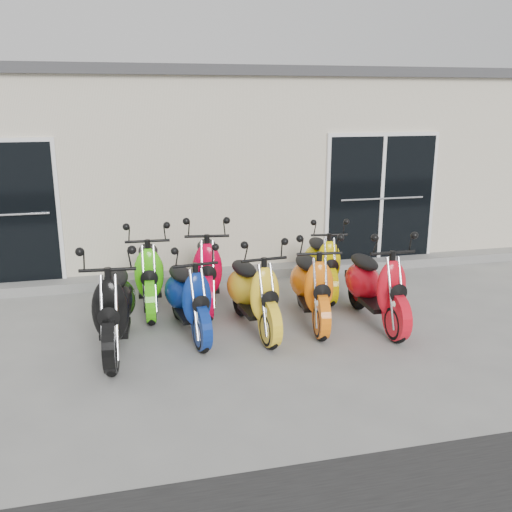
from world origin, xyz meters
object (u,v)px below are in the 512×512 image
at_px(scooter_back_yellow, 323,254).
at_px(scooter_front_black, 114,295).
at_px(scooter_back_red, 207,258).
at_px(scooter_front_blue, 188,287).
at_px(scooter_front_red, 376,275).
at_px(scooter_front_orange_b, 312,275).
at_px(scooter_back_green, 149,263).
at_px(scooter_front_orange_a, 253,282).

bearing_deg(scooter_back_yellow, scooter_front_black, -147.88).
bearing_deg(scooter_back_red, scooter_front_blue, -103.33).
relative_size(scooter_front_black, scooter_front_red, 1.04).
relative_size(scooter_front_orange_b, scooter_back_yellow, 1.05).
height_order(scooter_front_black, scooter_front_red, scooter_front_black).
distance_m(scooter_front_blue, scooter_front_orange_b, 1.61).
distance_m(scooter_back_green, scooter_back_yellow, 2.57).
xyz_separation_m(scooter_front_blue, scooter_front_red, (2.40, -0.23, 0.04)).
bearing_deg(scooter_back_green, scooter_front_red, -21.66).
bearing_deg(scooter_back_yellow, scooter_front_red, -72.24).
bearing_deg(scooter_back_red, scooter_front_red, -23.68).
height_order(scooter_front_blue, scooter_front_orange_a, scooter_front_orange_a).
xyz_separation_m(scooter_front_black, scooter_front_orange_a, (1.69, 0.21, -0.04)).
relative_size(scooter_back_green, scooter_back_red, 0.97).
bearing_deg(scooter_front_red, scooter_front_orange_b, 162.94).
height_order(scooter_front_black, scooter_front_blue, scooter_front_black).
relative_size(scooter_front_orange_b, scooter_back_red, 0.94).
bearing_deg(scooter_front_orange_b, scooter_back_red, 147.75).
relative_size(scooter_front_blue, scooter_front_orange_b, 0.97).
bearing_deg(scooter_back_yellow, scooter_back_red, -169.28).
distance_m(scooter_front_blue, scooter_front_orange_a, 0.81).
bearing_deg(scooter_front_red, scooter_back_green, 156.18).
relative_size(scooter_front_black, scooter_front_orange_a, 1.07).
xyz_separation_m(scooter_back_red, scooter_back_yellow, (1.76, 0.09, -0.07)).
xyz_separation_m(scooter_front_red, scooter_back_yellow, (-0.24, 1.34, -0.05)).
xyz_separation_m(scooter_front_black, scooter_back_yellow, (3.04, 1.38, -0.07)).
bearing_deg(scooter_front_black, scooter_front_orange_a, 11.85).
relative_size(scooter_front_blue, scooter_front_red, 0.94).
relative_size(scooter_front_red, scooter_back_red, 0.97).
distance_m(scooter_back_green, scooter_back_red, 0.81).
relative_size(scooter_front_blue, scooter_front_orange_a, 0.97).
bearing_deg(scooter_back_red, scooter_front_black, -126.58).
height_order(scooter_front_orange_a, scooter_back_green, scooter_back_green).
xyz_separation_m(scooter_front_orange_a, scooter_front_red, (1.59, -0.17, 0.02)).
distance_m(scooter_front_blue, scooter_back_red, 1.09).
height_order(scooter_front_black, scooter_back_green, scooter_front_black).
relative_size(scooter_front_blue, scooter_back_red, 0.91).
height_order(scooter_front_orange_b, scooter_back_red, scooter_back_red).
relative_size(scooter_front_black, scooter_back_yellow, 1.12).
relative_size(scooter_front_blue, scooter_back_yellow, 1.02).
xyz_separation_m(scooter_front_black, scooter_front_blue, (0.88, 0.28, -0.06)).
height_order(scooter_front_orange_a, scooter_back_red, scooter_back_red).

